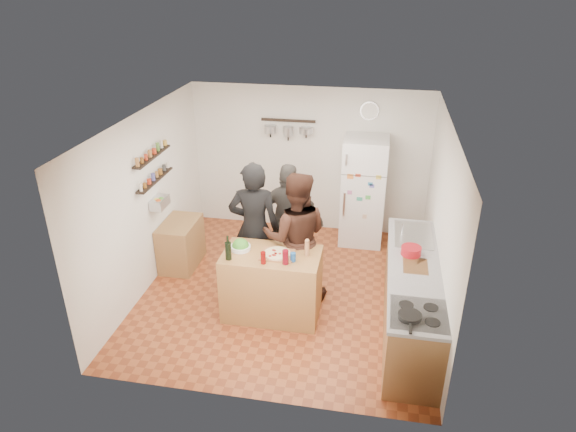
% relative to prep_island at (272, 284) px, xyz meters
% --- Properties ---
extents(room_shell, '(4.20, 4.20, 4.20)m').
position_rel_prep_island_xyz_m(room_shell, '(0.09, 0.94, 0.79)').
color(room_shell, brown).
rests_on(room_shell, ground).
extents(prep_island, '(1.25, 0.72, 0.91)m').
position_rel_prep_island_xyz_m(prep_island, '(0.00, 0.00, 0.00)').
color(prep_island, olive).
rests_on(prep_island, floor).
extents(pizza_board, '(0.42, 0.34, 0.02)m').
position_rel_prep_island_xyz_m(pizza_board, '(0.08, -0.02, 0.47)').
color(pizza_board, brown).
rests_on(pizza_board, prep_island).
extents(pizza, '(0.34, 0.34, 0.02)m').
position_rel_prep_island_xyz_m(pizza, '(0.08, -0.02, 0.48)').
color(pizza, '#CEB887').
rests_on(pizza, pizza_board).
extents(salad_bowl, '(0.26, 0.26, 0.05)m').
position_rel_prep_island_xyz_m(salad_bowl, '(-0.42, 0.05, 0.48)').
color(salad_bowl, silver).
rests_on(salad_bowl, prep_island).
extents(wine_bottle, '(0.08, 0.08, 0.24)m').
position_rel_prep_island_xyz_m(wine_bottle, '(-0.50, -0.22, 0.57)').
color(wine_bottle, black).
rests_on(wine_bottle, prep_island).
extents(wine_glass_near, '(0.06, 0.06, 0.16)m').
position_rel_prep_island_xyz_m(wine_glass_near, '(-0.05, -0.24, 0.53)').
color(wine_glass_near, '#5F0808').
rests_on(wine_glass_near, prep_island).
extents(wine_glass_far, '(0.08, 0.08, 0.19)m').
position_rel_prep_island_xyz_m(wine_glass_far, '(0.22, -0.20, 0.55)').
color(wine_glass_far, '#560711').
rests_on(wine_glass_far, prep_island).
extents(pepper_mill, '(0.06, 0.06, 0.19)m').
position_rel_prep_island_xyz_m(pepper_mill, '(0.45, 0.05, 0.55)').
color(pepper_mill, '#A26C44').
rests_on(pepper_mill, prep_island).
extents(salt_canister, '(0.07, 0.07, 0.11)m').
position_rel_prep_island_xyz_m(salt_canister, '(0.30, -0.12, 0.51)').
color(salt_canister, navy).
rests_on(salt_canister, prep_island).
extents(person_left, '(0.76, 0.55, 1.92)m').
position_rel_prep_island_xyz_m(person_left, '(-0.37, 0.58, 0.50)').
color(person_left, black).
rests_on(person_left, floor).
extents(person_center, '(0.99, 0.83, 1.86)m').
position_rel_prep_island_xyz_m(person_center, '(0.23, 0.47, 0.47)').
color(person_center, black).
rests_on(person_center, floor).
extents(person_back, '(1.03, 0.47, 1.73)m').
position_rel_prep_island_xyz_m(person_back, '(0.03, 1.08, 0.41)').
color(person_back, '#312E2C').
rests_on(person_back, floor).
extents(counter_run, '(0.63, 2.63, 0.90)m').
position_rel_prep_island_xyz_m(counter_run, '(1.79, -0.00, -0.01)').
color(counter_run, '#9E7042').
rests_on(counter_run, floor).
extents(stove_top, '(0.60, 0.62, 0.02)m').
position_rel_prep_island_xyz_m(stove_top, '(1.79, -0.95, 0.46)').
color(stove_top, white).
rests_on(stove_top, counter_run).
extents(skillet, '(0.25, 0.25, 0.05)m').
position_rel_prep_island_xyz_m(skillet, '(1.69, -1.04, 0.49)').
color(skillet, black).
rests_on(skillet, stove_top).
extents(sink, '(0.50, 0.80, 0.03)m').
position_rel_prep_island_xyz_m(sink, '(1.79, 0.85, 0.46)').
color(sink, silver).
rests_on(sink, counter_run).
extents(cutting_board, '(0.30, 0.40, 0.02)m').
position_rel_prep_island_xyz_m(cutting_board, '(1.79, 0.03, 0.46)').
color(cutting_board, brown).
rests_on(cutting_board, counter_run).
extents(red_bowl, '(0.25, 0.25, 0.11)m').
position_rel_prep_island_xyz_m(red_bowl, '(1.74, 0.30, 0.52)').
color(red_bowl, maroon).
rests_on(red_bowl, counter_run).
extents(fridge, '(0.70, 0.68, 1.80)m').
position_rel_prep_island_xyz_m(fridge, '(1.04, 2.30, 0.45)').
color(fridge, white).
rests_on(fridge, floor).
extents(wall_clock, '(0.30, 0.03, 0.30)m').
position_rel_prep_island_xyz_m(wall_clock, '(1.04, 2.63, 1.69)').
color(wall_clock, silver).
rests_on(wall_clock, back_wall).
extents(spice_shelf_lower, '(0.12, 1.00, 0.02)m').
position_rel_prep_island_xyz_m(spice_shelf_lower, '(-1.84, 0.75, 1.04)').
color(spice_shelf_lower, black).
rests_on(spice_shelf_lower, left_wall).
extents(spice_shelf_upper, '(0.12, 1.00, 0.02)m').
position_rel_prep_island_xyz_m(spice_shelf_upper, '(-1.84, 0.75, 1.40)').
color(spice_shelf_upper, black).
rests_on(spice_shelf_upper, left_wall).
extents(produce_basket, '(0.18, 0.35, 0.14)m').
position_rel_prep_island_xyz_m(produce_basket, '(-1.81, 0.75, 0.69)').
color(produce_basket, silver).
rests_on(produce_basket, left_wall).
extents(side_table, '(0.50, 0.80, 0.73)m').
position_rel_prep_island_xyz_m(side_table, '(-1.65, 0.97, -0.09)').
color(side_table, '#A07543').
rests_on(side_table, floor).
extents(pot_rack, '(0.90, 0.04, 0.04)m').
position_rel_prep_island_xyz_m(pot_rack, '(-0.26, 2.55, 1.49)').
color(pot_rack, black).
rests_on(pot_rack, back_wall).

